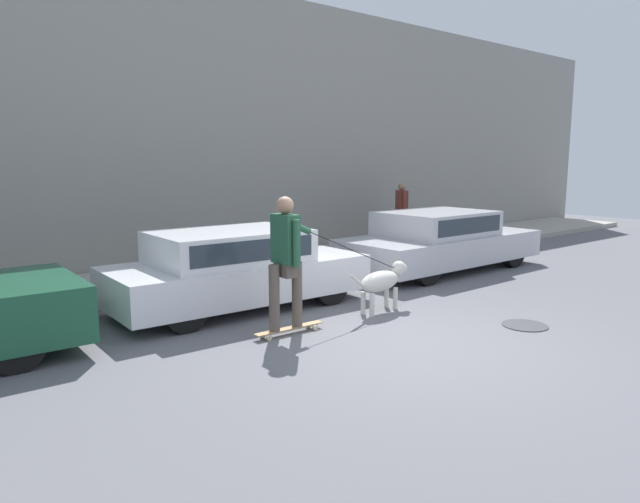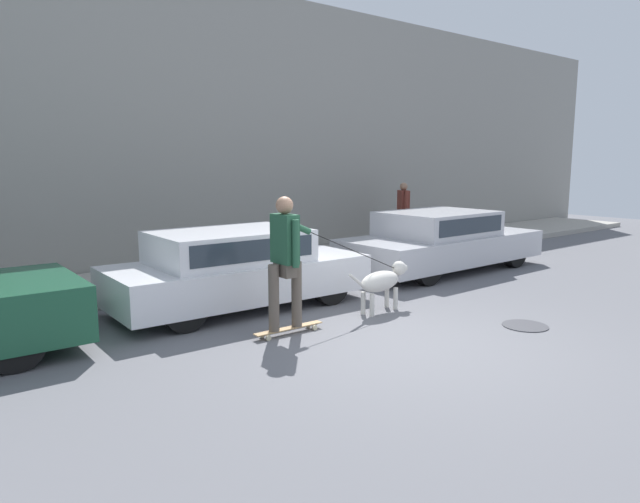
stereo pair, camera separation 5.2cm
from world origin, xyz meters
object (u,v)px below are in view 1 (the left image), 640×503
object	(u,v)px
skateboarder	(286,256)
parked_car_1	(236,269)
pedestrian_with_bag	(402,210)
dog	(382,281)
parked_car_2	(440,241)

from	to	relation	value
skateboarder	parked_car_1	bearing A→B (deg)	83.47
pedestrian_with_bag	dog	bearing A→B (deg)	70.54
parked_car_1	pedestrian_with_bag	xyz separation A→B (m)	(6.28, 2.40, 0.39)
parked_car_1	skateboarder	bearing A→B (deg)	-95.81
skateboarder	parked_car_2	bearing A→B (deg)	18.83
dog	skateboarder	xyz separation A→B (m)	(-1.79, -0.05, 0.57)
parked_car_2	dog	world-z (taller)	parked_car_2
parked_car_1	dog	world-z (taller)	parked_car_1
dog	pedestrian_with_bag	world-z (taller)	pedestrian_with_bag
skateboarder	dog	bearing A→B (deg)	2.75
parked_car_1	dog	xyz separation A→B (m)	(1.57, -1.56, -0.13)
parked_car_2	dog	bearing A→B (deg)	-154.82
dog	skateboarder	size ratio (longest dim) A/B	0.49
pedestrian_with_bag	parked_car_2	bearing A→B (deg)	89.19
skateboarder	pedestrian_with_bag	bearing A→B (deg)	32.84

